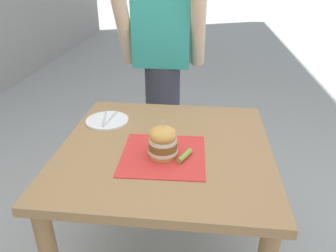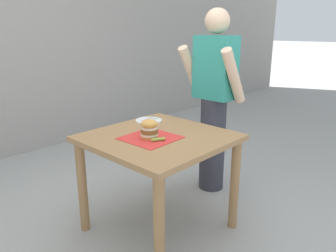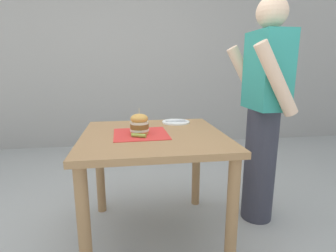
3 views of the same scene
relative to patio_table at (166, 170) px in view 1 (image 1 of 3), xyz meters
The scene contains 6 objects.
patio_table is the anchor object (origin of this frame).
serving_paper 0.16m from the patio_table, 90.56° to the right, with size 0.36×0.36×0.00m, color red.
sandwich 0.22m from the patio_table, 88.77° to the right, with size 0.13×0.13×0.17m.
pickle_spear 0.20m from the patio_table, 47.09° to the right, with size 0.02×0.02×0.10m, color #8EA83D.
side_plate_with_forks 0.42m from the patio_table, 147.08° to the left, with size 0.22×0.22×0.02m.
diner_across_table 0.89m from the patio_table, 98.15° to the left, with size 0.55×0.35×1.69m.
Camera 1 is at (0.15, -1.27, 1.51)m, focal length 35.00 mm.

